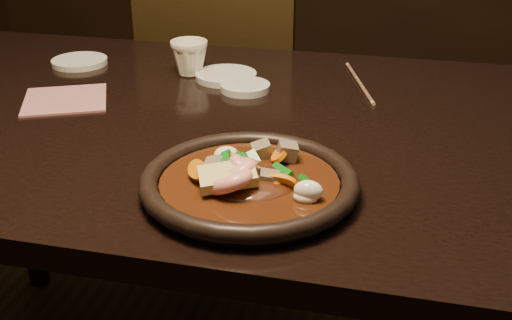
% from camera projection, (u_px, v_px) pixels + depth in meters
% --- Properties ---
extents(table, '(1.60, 0.90, 0.75)m').
position_uv_depth(table, '(232.00, 156.00, 1.18)').
color(table, black).
rests_on(table, floor).
extents(chair, '(0.46, 0.46, 0.97)m').
position_uv_depth(chair, '(228.00, 94.00, 1.90)').
color(chair, black).
rests_on(chair, floor).
extents(plate, '(0.31, 0.31, 0.03)m').
position_uv_depth(plate, '(249.00, 183.00, 0.89)').
color(plate, black).
rests_on(plate, table).
extents(stirfry, '(0.21, 0.18, 0.06)m').
position_uv_depth(stirfry, '(248.00, 179.00, 0.89)').
color(stirfry, '#341709').
rests_on(stirfry, plate).
extents(soy_dish, '(0.10, 0.10, 0.01)m').
position_uv_depth(soy_dish, '(245.00, 87.00, 1.28)').
color(soy_dish, silver).
rests_on(soy_dish, table).
extents(saucer_left, '(0.12, 0.12, 0.01)m').
position_uv_depth(saucer_left, '(80.00, 62.00, 1.44)').
color(saucer_left, silver).
rests_on(saucer_left, table).
extents(saucer_right, '(0.13, 0.13, 0.01)m').
position_uv_depth(saucer_right, '(226.00, 76.00, 1.34)').
color(saucer_right, silver).
rests_on(saucer_right, table).
extents(tea_cup, '(0.09, 0.08, 0.08)m').
position_uv_depth(tea_cup, '(189.00, 57.00, 1.36)').
color(tea_cup, silver).
rests_on(tea_cup, table).
extents(chopsticks, '(0.08, 0.24, 0.01)m').
position_uv_depth(chopsticks, '(359.00, 83.00, 1.31)').
color(chopsticks, tan).
rests_on(chopsticks, table).
extents(napkin, '(0.20, 0.20, 0.00)m').
position_uv_depth(napkin, '(65.00, 100.00, 1.23)').
color(napkin, '#9E6161').
rests_on(napkin, table).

